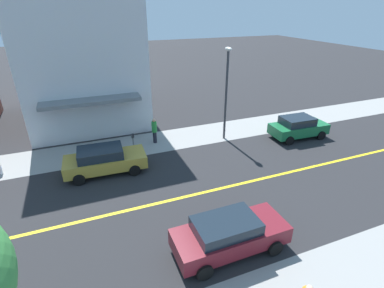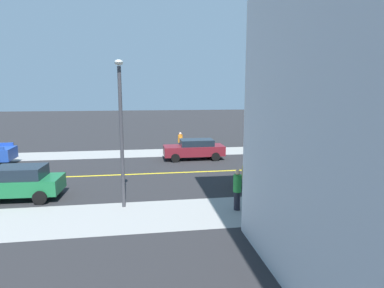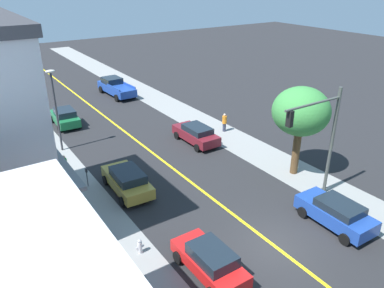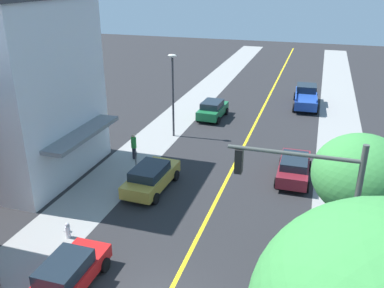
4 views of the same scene
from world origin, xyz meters
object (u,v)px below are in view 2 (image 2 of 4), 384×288
Objects in this scene: maroon_sedan_right_curb at (194,149)px; pedestrian_green_shirt at (237,189)px; pedestrian_orange_shirt at (180,141)px; street_lamp at (121,118)px; street_tree_right_corner at (281,99)px; green_sedan_left_curb at (17,182)px; blue_sedan_right_curb at (355,144)px; street_tree_left_near at (382,81)px; traffic_light_mast at (322,99)px; gold_sedan_left_curb at (289,172)px; parking_meter at (266,183)px.

maroon_sedan_right_curb is 2.54× the size of pedestrian_green_shirt.
maroon_sedan_right_curb is 2.78× the size of pedestrian_orange_shirt.
pedestrian_green_shirt is at bearing -103.02° from street_lamp.
green_sedan_left_curb is at bearing 120.74° from street_tree_right_corner.
green_sedan_left_curb reaches higher than blue_sedan_right_curb.
street_tree_left_near reaches higher than green_sedan_left_curb.
pedestrian_orange_shirt is at bearing -100.97° from traffic_light_mast.
street_tree_right_corner is at bearing -160.92° from maroon_sedan_right_curb.
gold_sedan_left_curb is (-7.94, -3.88, 0.01)m from maroon_sedan_right_curb.
street_tree_right_corner is at bearing -45.73° from street_lamp.
street_tree_left_near is at bearing -139.64° from gold_sedan_left_curb.
pedestrian_green_shirt is at bearing 39.84° from gold_sedan_left_curb.
street_tree_right_corner is at bearing 88.29° from street_tree_left_near.
gold_sedan_left_curb is (-8.07, 9.65, -0.00)m from blue_sedan_right_curb.
traffic_light_mast reaches higher than green_sedan_left_curb.
street_lamp is 20.97m from blue_sedan_right_curb.
gold_sedan_left_curb is at bearing -46.64° from parking_meter.
pedestrian_orange_shirt is (2.25, 11.62, -3.66)m from traffic_light_mast.
green_sedan_left_curb is at bearing -34.97° from pedestrian_green_shirt.
traffic_light_mast is 12.15m from gold_sedan_left_curb.
pedestrian_green_shirt reaches higher than pedestrian_orange_shirt.
street_lamp is at bearing 29.36° from blue_sedan_right_curb.
gold_sedan_left_curb is at bearing -37.59° from traffic_light_mast.
traffic_light_mast is at bearing 106.76° from pedestrian_orange_shirt.
street_lamp is at bearing -31.40° from pedestrian_green_shirt.
traffic_light_mast is at bearing -173.98° from maroon_sedan_right_curb.
street_tree_left_near is at bearing -146.98° from blue_sedan_right_curb.
green_sedan_left_curb is at bearing 79.94° from parking_meter.
gold_sedan_left_curb is (-0.15, -13.72, -0.01)m from green_sedan_left_curb.
traffic_light_mast is 1.08× the size of street_lamp.
green_sedan_left_curb is 24.67m from blue_sedan_right_curb.
street_tree_left_near is 6.28× the size of parking_meter.
green_sedan_left_curb is 14.53m from pedestrian_orange_shirt.
street_tree_right_corner is 12.14m from gold_sedan_left_curb.
street_tree_right_corner is at bearing -26.03° from parking_meter.
parking_meter is 11.86m from green_sedan_left_curb.
street_lamp is 6.26m from green_sedan_left_curb.
street_lamp is at bearing 63.34° from maroon_sedan_right_curb.
green_sedan_left_curb is at bearing -11.38° from pedestrian_orange_shirt.
parking_meter is at bearing 153.97° from street_tree_right_corner.
green_sedan_left_curb is 2.33× the size of pedestrian_green_shirt.
parking_meter is 13.58m from pedestrian_orange_shirt.
street_lamp is 11.21m from maroon_sedan_right_curb.
blue_sedan_right_curb is (-2.43, 3.93, -5.24)m from street_tree_left_near.
pedestrian_orange_shirt is 0.91× the size of pedestrian_green_shirt.
gold_sedan_left_curb is (-10.78, 4.17, -3.71)m from street_tree_right_corner.
traffic_light_mast is at bearing -150.34° from pedestrian_green_shirt.
pedestrian_orange_shirt is (11.42, 4.56, 0.04)m from gold_sedan_left_curb.
pedestrian_green_shirt reaches higher than parking_meter.
gold_sedan_left_curb is at bearing 115.64° from maroon_sedan_right_curb.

